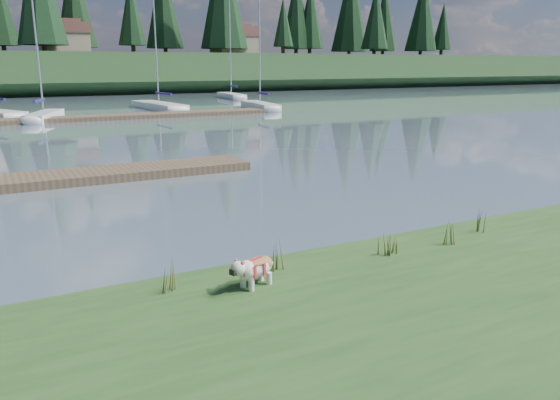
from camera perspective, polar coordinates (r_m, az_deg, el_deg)
ground at (r=40.45m, az=-21.99°, el=7.61°), size 200.00×200.00×0.00m
bank at (r=7.00m, az=17.40°, el=-18.14°), size 60.00×9.00×0.35m
ridge at (r=83.15m, az=-25.71°, el=11.79°), size 200.00×20.00×5.00m
bulldog at (r=8.79m, az=-2.65°, el=-7.02°), size 0.88×0.52×0.52m
dock_near at (r=19.38m, az=-26.42°, el=1.62°), size 16.00×2.00×0.30m
dock_far at (r=40.70m, az=-19.19°, el=8.10°), size 26.00×2.20×0.30m
sailboat_bg_2 at (r=42.37m, az=-23.23°, el=8.20°), size 3.57×6.71×10.18m
sailboat_bg_3 at (r=49.69m, az=-12.90°, el=9.66°), size 2.86×9.61×13.73m
sailboat_bg_4 at (r=48.66m, az=-2.34°, el=9.91°), size 2.44×7.63×11.12m
sailboat_bg_5 at (r=63.85m, az=-5.28°, el=10.84°), size 2.41×7.87×11.10m
weed_0 at (r=9.45m, az=-0.24°, el=-5.87°), size 0.17×0.14×0.63m
weed_1 at (r=10.38m, az=10.77°, el=-4.66°), size 0.17×0.14×0.47m
weed_2 at (r=11.28m, az=17.31°, el=-3.36°), size 0.17×0.14×0.55m
weed_3 at (r=8.81m, az=-11.50°, el=-7.99°), size 0.17×0.14×0.52m
weed_4 at (r=10.53m, az=11.83°, el=-4.69°), size 0.17×0.14×0.36m
weed_5 at (r=12.36m, az=20.24°, el=-1.96°), size 0.17×0.14×0.61m
mud_lip at (r=10.23m, az=-0.50°, el=-7.53°), size 60.00×0.50×0.14m
conifer_5 at (r=82.64m, az=-15.29°, el=18.44°), size 3.96×3.96×10.35m
conifer_7 at (r=93.75m, az=1.71°, el=19.16°), size 5.28×5.28×13.20m
conifer_8 at (r=97.58m, az=9.95°, el=18.37°), size 4.62×4.62×11.77m
conifer_9 at (r=108.30m, az=14.68°, el=18.41°), size 5.94×5.94×14.62m
house_1 at (r=81.76m, az=-21.67°, el=15.55°), size 6.30×5.30×4.65m
house_2 at (r=86.26m, az=-4.84°, el=16.32°), size 6.30×5.30×4.65m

